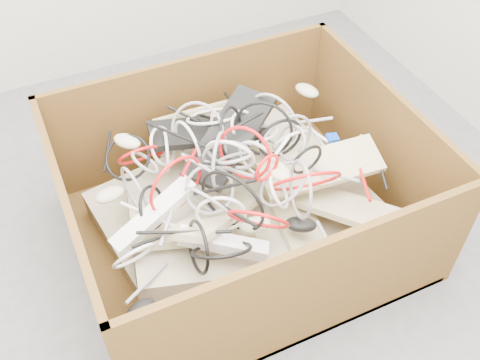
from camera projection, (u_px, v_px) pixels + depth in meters
name	position (u px, v px, depth m)	size (l,w,h in m)	color
ground	(209.00, 274.00, 2.10)	(3.00, 3.00, 0.00)	#505053
cardboard_box	(238.00, 214.00, 2.13)	(1.23, 1.03, 0.55)	#422910
keyboard_pile	(249.00, 180.00, 2.06)	(1.01, 0.91, 0.37)	#BDB785
mice_scatter	(219.00, 188.00, 1.94)	(1.06, 0.78, 0.21)	beige
power_strip_left	(154.00, 215.00, 1.82)	(0.33, 0.06, 0.04)	silver
power_strip_right	(223.00, 243.00, 1.79)	(0.29, 0.06, 0.04)	silver
vga_plug	(332.00, 138.00, 2.13)	(0.04, 0.04, 0.02)	#0C39BB
cable_tangle	(229.00, 166.00, 1.92)	(1.08, 0.85, 0.41)	silver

